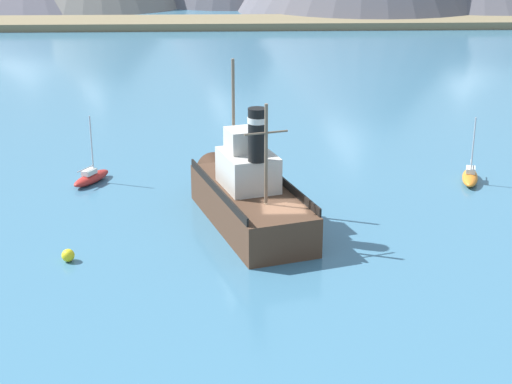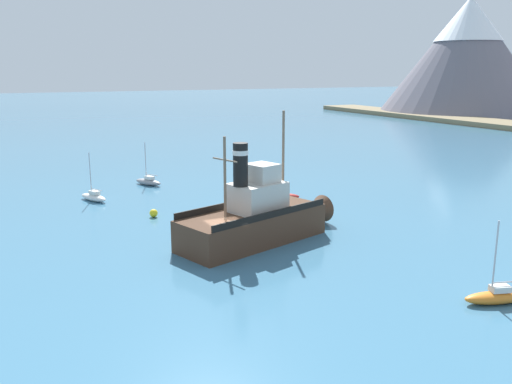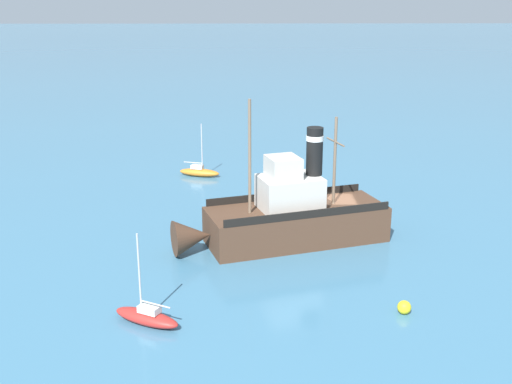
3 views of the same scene
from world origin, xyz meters
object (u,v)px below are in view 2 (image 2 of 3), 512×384
at_px(old_tugboat, 258,218).
at_px(mooring_buoy, 154,213).
at_px(sailboat_grey, 148,181).
at_px(sailboat_red, 281,196).
at_px(sailboat_white, 94,197).
at_px(sailboat_orange, 496,296).

height_order(old_tugboat, mooring_buoy, old_tugboat).
relative_size(old_tugboat, sailboat_grey, 3.01).
height_order(sailboat_red, mooring_buoy, sailboat_red).
height_order(sailboat_white, sailboat_grey, same).
bearing_deg(sailboat_white, sailboat_red, 65.57).
xyz_separation_m(sailboat_white, sailboat_red, (7.83, 17.24, 0.00)).
distance_m(sailboat_orange, sailboat_red, 27.40).
distance_m(old_tugboat, sailboat_red, 13.70).
bearing_deg(sailboat_white, sailboat_grey, 126.33).
relative_size(old_tugboat, sailboat_red, 3.01).
height_order(sailboat_orange, sailboat_white, same).
relative_size(sailboat_grey, mooring_buoy, 6.70).
distance_m(sailboat_white, mooring_buoy, 9.48).
xyz_separation_m(old_tugboat, sailboat_grey, (-24.05, -2.33, -1.40)).
bearing_deg(mooring_buoy, sailboat_red, 93.64).
relative_size(sailboat_white, sailboat_grey, 1.00).
bearing_deg(sailboat_grey, sailboat_white, -53.67).
xyz_separation_m(sailboat_white, mooring_buoy, (8.69, 3.80, -0.06)).
distance_m(sailboat_white, sailboat_grey, 8.67).
height_order(sailboat_grey, sailboat_red, same).
distance_m(sailboat_white, sailboat_red, 18.94).
bearing_deg(sailboat_orange, sailboat_red, 178.23).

